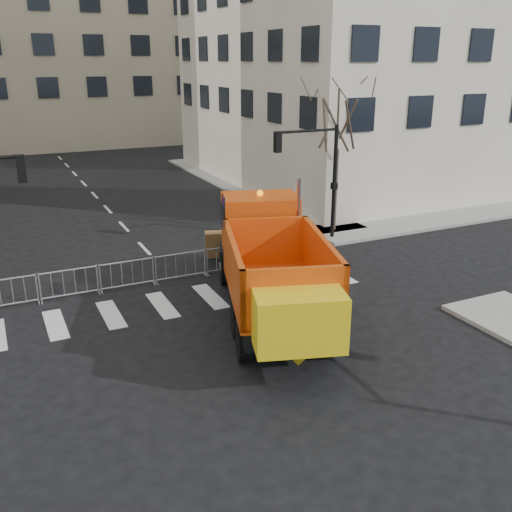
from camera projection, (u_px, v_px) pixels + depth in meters
name	position (u px, v px, depth m)	size (l,w,h in m)	color
ground	(259.00, 371.00, 15.78)	(120.00, 120.00, 0.00)	black
sidewalk_back	(167.00, 271.00, 23.00)	(64.00, 5.00, 0.15)	gray
building_far	(30.00, 18.00, 56.20)	(30.00, 18.00, 24.00)	tan
traffic_light_right	(334.00, 184.00, 26.47)	(0.18, 0.18, 5.40)	black
crowd_barriers	(155.00, 270.00, 21.78)	(12.60, 0.60, 1.10)	#9EA0A5
street_tree	(336.00, 157.00, 27.26)	(3.00, 3.00, 7.50)	#382B21
plow_truck	(271.00, 263.00, 18.45)	(6.23, 11.59, 4.35)	black
cop_a	(291.00, 247.00, 23.46)	(0.63, 0.41, 1.73)	black
cop_b	(287.00, 248.00, 23.40)	(0.80, 0.63, 1.66)	black
cop_c	(289.00, 247.00, 23.42)	(1.03, 0.43, 1.76)	black
newspaper_box	(279.00, 246.00, 24.11)	(0.45, 0.40, 1.10)	maroon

